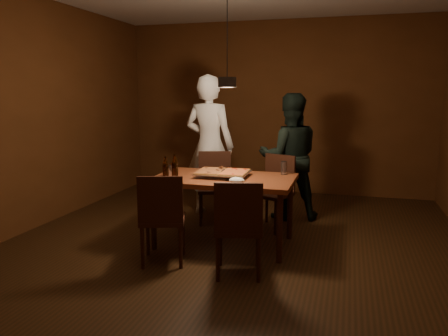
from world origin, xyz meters
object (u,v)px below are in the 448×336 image
(diner_white, at_px, (210,146))
(pendant_lamp, at_px, (227,81))
(chair_far_left, at_px, (215,180))
(chair_far_right, at_px, (275,184))
(dining_table, at_px, (224,184))
(plate_slice, at_px, (162,180))
(chair_near_right, at_px, (239,220))
(diner_dark, at_px, (289,157))
(beer_bottle_b, at_px, (175,167))
(beer_bottle_a, at_px, (166,168))
(chair_near_left, at_px, (162,211))
(pizza_tray, at_px, (223,174))

(diner_white, distance_m, pendant_lamp, 1.69)
(chair_far_left, distance_m, chair_far_right, 0.80)
(dining_table, xyz_separation_m, plate_slice, (-0.57, -0.36, 0.08))
(dining_table, relative_size, chair_far_right, 2.73)
(chair_far_left, height_order, pendant_lamp, pendant_lamp)
(chair_far_right, bearing_deg, chair_near_right, 110.64)
(dining_table, bearing_deg, diner_white, 115.19)
(chair_near_right, distance_m, diner_dark, 2.05)
(beer_bottle_b, distance_m, diner_dark, 1.76)
(chair_far_right, distance_m, beer_bottle_a, 1.48)
(diner_dark, xyz_separation_m, pendant_lamp, (-0.44, -1.45, 0.94))
(diner_dark, bearing_deg, beer_bottle_b, 39.66)
(chair_near_left, height_order, beer_bottle_b, beer_bottle_b)
(pizza_tray, relative_size, beer_bottle_a, 2.27)
(beer_bottle_b, distance_m, diner_white, 1.34)
(pendant_lamp, bearing_deg, pizza_tray, 114.43)
(chair_far_left, distance_m, diner_white, 0.51)
(chair_near_right, bearing_deg, diner_white, 101.91)
(dining_table, distance_m, pizza_tray, 0.10)
(beer_bottle_a, height_order, pendant_lamp, pendant_lamp)
(beer_bottle_b, bearing_deg, diner_dark, 54.86)
(chair_near_left, distance_m, plate_slice, 0.47)
(chair_far_left, bearing_deg, beer_bottle_b, 66.61)
(dining_table, bearing_deg, chair_far_right, 60.62)
(chair_far_right, bearing_deg, beer_bottle_a, 69.83)
(dining_table, bearing_deg, beer_bottle_b, -153.74)
(plate_slice, bearing_deg, pizza_tray, 35.12)
(plate_slice, distance_m, diner_white, 1.48)
(beer_bottle_a, bearing_deg, diner_dark, 53.73)
(chair_far_left, relative_size, chair_far_right, 0.96)
(chair_near_left, relative_size, pizza_tray, 0.96)
(pizza_tray, distance_m, diner_dark, 1.31)
(chair_far_right, xyz_separation_m, diner_dark, (0.11, 0.44, 0.29))
(plate_slice, bearing_deg, beer_bottle_a, 80.25)
(chair_far_left, height_order, chair_near_left, same)
(chair_far_right, relative_size, beer_bottle_b, 2.09)
(pizza_tray, bearing_deg, diner_dark, 62.49)
(chair_near_left, relative_size, plate_slice, 2.10)
(chair_far_left, bearing_deg, diner_white, -77.56)
(beer_bottle_b, xyz_separation_m, pendant_lamp, (0.57, -0.01, 0.88))
(beer_bottle_b, bearing_deg, chair_far_right, 47.90)
(beer_bottle_a, relative_size, pendant_lamp, 0.22)
(beer_bottle_a, xyz_separation_m, diner_white, (0.03, 1.39, 0.07))
(beer_bottle_b, bearing_deg, pendant_lamp, -0.53)
(chair_near_right, bearing_deg, beer_bottle_b, 132.25)
(beer_bottle_b, xyz_separation_m, plate_slice, (-0.09, -0.13, -0.12))
(chair_far_left, xyz_separation_m, beer_bottle_a, (-0.19, -1.12, 0.33))
(dining_table, xyz_separation_m, chair_far_right, (0.43, 0.77, -0.14))
(plate_slice, bearing_deg, chair_far_right, 48.50)
(diner_dark, bearing_deg, chair_near_left, 48.85)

